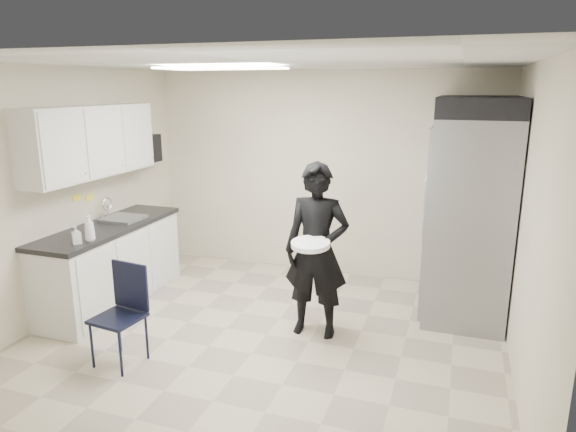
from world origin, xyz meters
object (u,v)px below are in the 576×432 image
(commercial_fridge, at_px, (470,217))
(folding_chair, at_px, (118,318))
(lower_counter, at_px, (111,266))
(man_tuxedo, at_px, (317,251))

(commercial_fridge, height_order, folding_chair, commercial_fridge)
(lower_counter, xyz_separation_m, commercial_fridge, (3.78, 1.07, 0.62))
(lower_counter, relative_size, man_tuxedo, 1.11)
(lower_counter, distance_m, folding_chair, 1.44)
(lower_counter, bearing_deg, folding_chair, -50.58)
(lower_counter, height_order, folding_chair, folding_chair)
(folding_chair, height_order, man_tuxedo, man_tuxedo)
(lower_counter, bearing_deg, man_tuxedo, 0.31)
(commercial_fridge, xyz_separation_m, folding_chair, (-2.86, -2.19, -0.62))
(lower_counter, height_order, man_tuxedo, man_tuxedo)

